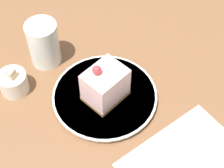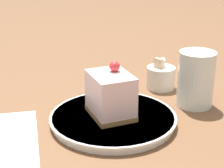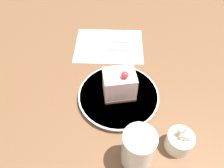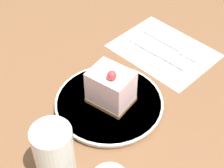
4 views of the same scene
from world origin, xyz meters
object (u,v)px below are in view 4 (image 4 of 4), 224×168
at_px(plate, 109,104).
at_px(drinking_glass, 54,152).
at_px(knife, 152,51).
at_px(cake_slice, 111,87).
at_px(fork, 175,48).

xyz_separation_m(plate, drinking_glass, (0.19, 0.00, 0.05)).
distance_m(plate, knife, 0.21).
bearing_deg(cake_slice, plate, -28.10).
xyz_separation_m(cake_slice, knife, (-0.21, -0.01, -0.05)).
relative_size(fork, knife, 1.03).
xyz_separation_m(plate, cake_slice, (-0.00, 0.00, 0.05)).
height_order(plate, cake_slice, cake_slice).
height_order(cake_slice, drinking_glass, cake_slice).
relative_size(plate, knife, 1.38).
bearing_deg(knife, cake_slice, 14.18).
distance_m(fork, drinking_glass, 0.45).
bearing_deg(drinking_glass, fork, 176.23).
xyz_separation_m(plate, knife, (-0.21, -0.01, -0.00)).
xyz_separation_m(cake_slice, fork, (-0.25, 0.03, -0.05)).
bearing_deg(fork, plate, 3.65).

